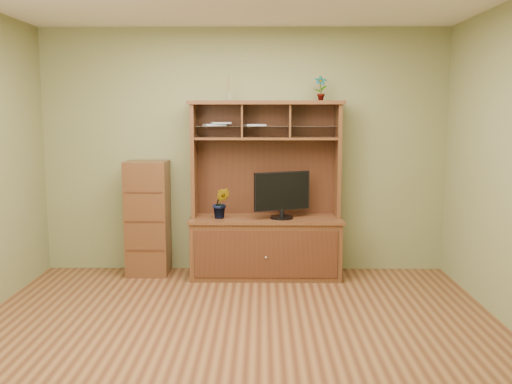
{
  "coord_description": "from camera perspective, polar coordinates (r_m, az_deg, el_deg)",
  "views": [
    {
      "loc": [
        0.2,
        -4.37,
        1.77
      ],
      "look_at": [
        0.14,
        1.2,
        1.0
      ],
      "focal_mm": 40.0,
      "sensor_mm": 36.0,
      "label": 1
    }
  ],
  "objects": [
    {
      "name": "reed_diffuser",
      "position": [
        6.19,
        -2.74,
        10.03
      ],
      "size": [
        0.05,
        0.05,
        0.26
      ],
      "color": "silver",
      "rests_on": "media_hutch"
    },
    {
      "name": "side_cabinet",
      "position": [
        6.38,
        -10.75,
        -2.57
      ],
      "size": [
        0.45,
        0.41,
        1.25
      ],
      "color": "#401F12",
      "rests_on": "room"
    },
    {
      "name": "room",
      "position": [
        4.39,
        -2.01,
        2.39
      ],
      "size": [
        4.54,
        4.04,
        2.74
      ],
      "color": "#512A17",
      "rests_on": "ground"
    },
    {
      "name": "media_hutch",
      "position": [
        6.22,
        0.98,
        -3.67
      ],
      "size": [
        1.66,
        0.61,
        1.9
      ],
      "color": "#401F12",
      "rests_on": "room"
    },
    {
      "name": "orchid_plant",
      "position": [
        6.1,
        -3.52,
        -1.11
      ],
      "size": [
        0.19,
        0.16,
        0.33
      ],
      "primitive_type": "imported",
      "rotation": [
        0.0,
        0.0,
        -0.08
      ],
      "color": "#2C581E",
      "rests_on": "media_hutch"
    },
    {
      "name": "top_plant",
      "position": [
        6.21,
        6.47,
        10.28
      ],
      "size": [
        0.15,
        0.1,
        0.27
      ],
      "primitive_type": "imported",
      "rotation": [
        0.0,
        0.0,
        0.05
      ],
      "color": "#2B6C25",
      "rests_on": "media_hutch"
    },
    {
      "name": "magazines",
      "position": [
        6.18,
        -2.69,
        6.77
      ],
      "size": [
        0.69,
        0.24,
        0.04
      ],
      "color": "#B7B7BD",
      "rests_on": "media_hutch"
    },
    {
      "name": "monitor",
      "position": [
        6.07,
        2.6,
        -0.2
      ],
      "size": [
        0.6,
        0.29,
        0.5
      ],
      "rotation": [
        0.0,
        0.0,
        0.4
      ],
      "color": "black",
      "rests_on": "media_hutch"
    }
  ]
}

